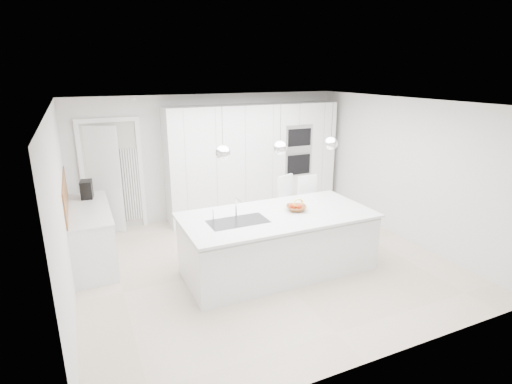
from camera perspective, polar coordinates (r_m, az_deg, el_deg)
name	(u,v)px	position (r m, az deg, el deg)	size (l,w,h in m)	color
floor	(264,263)	(6.45, 1.12, -10.10)	(5.50, 5.50, 0.00)	beige
wall_back	(212,157)	(8.25, -6.34, 5.06)	(5.50, 5.50, 0.00)	silver
wall_left	(63,214)	(5.46, -25.91, -2.80)	(5.00, 5.00, 0.00)	silver
ceiling	(265,103)	(5.76, 1.26, 12.62)	(5.50, 5.50, 0.00)	white
tall_cabinets	(253,161)	(8.27, -0.38, 4.49)	(3.60, 0.60, 2.30)	white
oven_stack	(299,150)	(8.37, 6.16, 5.93)	(0.62, 0.04, 1.05)	#A5A5A8
doorway_frame	(113,178)	(7.91, -19.76, 1.95)	(1.11, 0.08, 2.13)	white
hallway_door	(99,181)	(7.85, -21.52, 1.51)	(0.82, 0.04, 2.00)	white
radiator	(132,185)	(7.97, -17.35, 0.99)	(0.32, 0.04, 1.40)	white
left_base_cabinets	(92,236)	(6.86, -22.43, -5.83)	(0.60, 1.80, 0.86)	white
left_worktop	(88,209)	(6.71, -22.86, -2.27)	(0.62, 1.82, 0.04)	silver
oak_backsplash	(65,195)	(6.63, -25.60, -0.37)	(0.02, 1.80, 0.50)	brown
island_base	(278,244)	(6.07, 3.23, -7.47)	(2.80, 1.20, 0.86)	white
island_worktop	(277,215)	(5.94, 3.08, -3.33)	(2.84, 1.40, 0.04)	silver
island_sink	(238,227)	(5.66, -2.58, -5.00)	(0.84, 0.44, 0.18)	#3F3F42
island_tap	(236,207)	(5.77, -2.89, -2.13)	(0.02, 0.02, 0.30)	white
pendant_left	(223,153)	(5.28, -4.75, 5.60)	(0.20, 0.20, 0.20)	white
pendant_mid	(280,148)	(5.62, 3.48, 6.31)	(0.20, 0.20, 0.20)	white
pendant_right	(331,143)	(6.06, 10.66, 6.83)	(0.20, 0.20, 0.20)	white
fruit_bowl	(296,208)	(6.08, 5.77, -2.31)	(0.31, 0.31, 0.08)	brown
espresso_machine	(87,189)	(7.19, -23.04, 0.36)	(0.18, 0.28, 0.30)	black
bar_stool_left	(289,210)	(7.07, 4.68, -2.53)	(0.38, 0.53, 1.16)	white
bar_stool_right	(311,209)	(7.15, 7.81, -2.48)	(0.38, 0.53, 1.15)	white
apple_a	(292,206)	(6.08, 5.23, -1.97)	(0.08, 0.08, 0.08)	red
apple_b	(299,206)	(6.05, 6.18, -2.05)	(0.09, 0.09, 0.09)	red
apple_c	(295,207)	(6.05, 5.57, -2.14)	(0.07, 0.07, 0.07)	red
banana_bunch	(298,203)	(6.06, 6.03, -1.56)	(0.23, 0.23, 0.03)	gold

